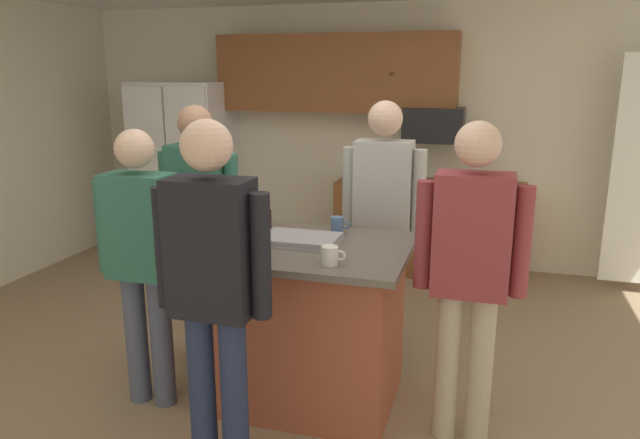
{
  "coord_description": "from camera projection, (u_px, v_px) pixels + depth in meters",
  "views": [
    {
      "loc": [
        1.15,
        -3.2,
        1.94
      ],
      "look_at": [
        0.15,
        0.19,
        1.05
      ],
      "focal_mm": 33.04,
      "sensor_mm": 36.0,
      "label": 1
    }
  ],
  "objects": [
    {
      "name": "microwave_over_range",
      "position": [
        434.0,
        125.0,
        5.58
      ],
      "size": [
        0.56,
        0.4,
        0.32
      ],
      "primitive_type": "cube",
      "color": "black"
    },
    {
      "name": "cabinet_run_lower",
      "position": [
        429.0,
        227.0,
        5.8
      ],
      "size": [
        1.8,
        0.63,
        0.9
      ],
      "color": "brown",
      "rests_on": "ground"
    },
    {
      "name": "mug_ceramic_white",
      "position": [
        338.0,
        225.0,
        3.63
      ],
      "size": [
        0.12,
        0.08,
        0.1
      ],
      "color": "#4C6B99",
      "rests_on": "kitchen_island"
    },
    {
      "name": "person_guest_right",
      "position": [
        142.0,
        252.0,
        3.35
      ],
      "size": [
        0.57,
        0.22,
        1.64
      ],
      "rotation": [
        0.0,
        0.0,
        0.34
      ],
      "color": "#4C5166",
      "rests_on": "ground"
    },
    {
      "name": "glass_stout_tall",
      "position": [
        233.0,
        240.0,
        3.23
      ],
      "size": [
        0.07,
        0.07,
        0.15
      ],
      "color": "black",
      "rests_on": "kitchen_island"
    },
    {
      "name": "cabinet_run_upper",
      "position": [
        335.0,
        73.0,
        5.83
      ],
      "size": [
        2.4,
        0.38,
        0.75
      ],
      "color": "brown"
    },
    {
      "name": "glass_short_whisky",
      "position": [
        235.0,
        228.0,
        3.47
      ],
      "size": [
        0.07,
        0.07,
        0.16
      ],
      "color": "black",
      "rests_on": "kitchen_island"
    },
    {
      "name": "person_guest_by_door",
      "position": [
        213.0,
        280.0,
        2.69
      ],
      "size": [
        0.57,
        0.23,
        1.75
      ],
      "rotation": [
        0.0,
        0.0,
        1.34
      ],
      "color": "#232D4C",
      "rests_on": "ground"
    },
    {
      "name": "person_host_foreground",
      "position": [
        383.0,
        210.0,
        4.01
      ],
      "size": [
        0.57,
        0.23,
        1.76
      ],
      "rotation": [
        0.0,
        0.0,
        -1.95
      ],
      "color": "#383842",
      "rests_on": "ground"
    },
    {
      "name": "serving_tray",
      "position": [
        301.0,
        239.0,
        3.43
      ],
      "size": [
        0.44,
        0.3,
        0.04
      ],
      "color": "#B7B7BC",
      "rests_on": "kitchen_island"
    },
    {
      "name": "tumbler_amber",
      "position": [
        266.0,
        219.0,
        3.74
      ],
      "size": [
        0.07,
        0.07,
        0.12
      ],
      "color": "black",
      "rests_on": "kitchen_island"
    },
    {
      "name": "floor",
      "position": [
        289.0,
        383.0,
        3.77
      ],
      "size": [
        7.04,
        7.04,
        0.0
      ],
      "primitive_type": "plane",
      "color": "#937A5B",
      "rests_on": "ground"
    },
    {
      "name": "refrigerator",
      "position": [
        185.0,
        170.0,
        6.31
      ],
      "size": [
        0.94,
        0.76,
        1.84
      ],
      "color": "white",
      "rests_on": "ground"
    },
    {
      "name": "person_guest_left",
      "position": [
        470.0,
        264.0,
        2.99
      ],
      "size": [
        0.57,
        0.23,
        1.72
      ],
      "rotation": [
        0.0,
        0.0,
        2.97
      ],
      "color": "tan",
      "rests_on": "ground"
    },
    {
      "name": "person_elder_center",
      "position": [
        200.0,
        215.0,
        3.95
      ],
      "size": [
        0.57,
        0.23,
        1.74
      ],
      "rotation": [
        0.0,
        0.0,
        -0.39
      ],
      "color": "tan",
      "rests_on": "ground"
    },
    {
      "name": "glass_dark_ale",
      "position": [
        261.0,
        247.0,
        3.14
      ],
      "size": [
        0.07,
        0.07,
        0.13
      ],
      "color": "black",
      "rests_on": "kitchen_island"
    },
    {
      "name": "kitchen_island",
      "position": [
        306.0,
        322.0,
        3.51
      ],
      "size": [
        1.2,
        0.93,
        0.97
      ],
      "color": "#9E4C33",
      "rests_on": "ground"
    },
    {
      "name": "glass_pilsner",
      "position": [
        256.0,
        240.0,
        3.28
      ],
      "size": [
        0.06,
        0.06,
        0.13
      ],
      "color": "black",
      "rests_on": "kitchen_island"
    },
    {
      "name": "mug_blue_stoneware",
      "position": [
        330.0,
        255.0,
        3.04
      ],
      "size": [
        0.13,
        0.09,
        0.1
      ],
      "color": "white",
      "rests_on": "kitchen_island"
    },
    {
      "name": "back_wall",
      "position": [
        377.0,
        136.0,
        6.06
      ],
      "size": [
        6.4,
        0.1,
        2.6
      ],
      "primitive_type": "cube",
      "color": "beige",
      "rests_on": "ground"
    }
  ]
}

